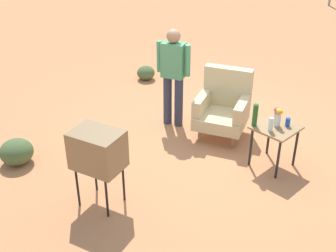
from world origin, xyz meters
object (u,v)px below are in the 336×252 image
object	(u,v)px
bottle_wine_green	(255,115)
flower_vase	(278,116)
armchair	(223,106)
soda_can_red	(277,116)
soda_can_blue	(288,122)
tv_on_stand	(98,150)
side_table	(275,133)
bottle_short_clear	(271,124)
person_standing	(173,72)

from	to	relation	value
bottle_wine_green	flower_vase	world-z (taller)	bottle_wine_green
armchair	soda_can_red	world-z (taller)	armchair
soda_can_blue	bottle_wine_green	xyz separation A→B (m)	(-0.33, -0.31, 0.10)
soda_can_red	flower_vase	distance (m)	0.20
soda_can_red	soda_can_blue	size ratio (longest dim) A/B	1.00
soda_can_blue	flower_vase	distance (m)	0.17
tv_on_stand	soda_can_blue	distance (m)	2.63
flower_vase	side_table	bearing A→B (deg)	-66.44
tv_on_stand	soda_can_blue	size ratio (longest dim) A/B	8.44
tv_on_stand	soda_can_red	world-z (taller)	tv_on_stand
bottle_wine_green	tv_on_stand	bearing A→B (deg)	-111.03
bottle_short_clear	flower_vase	distance (m)	0.19
soda_can_red	bottle_short_clear	size ratio (longest dim) A/B	0.61
armchair	tv_on_stand	bearing A→B (deg)	-88.60
tv_on_stand	bottle_wine_green	world-z (taller)	tv_on_stand
bottle_short_clear	bottle_wine_green	bearing A→B (deg)	-173.50
soda_can_blue	bottle_wine_green	size ratio (longest dim) A/B	0.38
person_standing	soda_can_red	size ratio (longest dim) A/B	13.44
flower_vase	person_standing	bearing A→B (deg)	-175.08
bottle_short_clear	person_standing	bearing A→B (deg)	179.18
armchair	side_table	xyz separation A→B (m)	(1.09, -0.21, 0.04)
bottle_wine_green	flower_vase	xyz separation A→B (m)	(0.22, 0.21, -0.01)
bottle_wine_green	soda_can_red	bearing A→B (deg)	72.19
bottle_short_clear	flower_vase	world-z (taller)	flower_vase
bottle_short_clear	flower_vase	size ratio (longest dim) A/B	0.75
soda_can_red	flower_vase	xyz separation A→B (m)	(0.11, -0.15, 0.09)
side_table	flower_vase	distance (m)	0.24
armchair	flower_vase	size ratio (longest dim) A/B	4.00
side_table	bottle_short_clear	xyz separation A→B (m)	(0.01, -0.16, 0.19)
tv_on_stand	bottle_short_clear	distance (m)	2.34
soda_can_red	person_standing	bearing A→B (deg)	-169.91
person_standing	soda_can_blue	bearing A→B (deg)	7.50
soda_can_red	soda_can_blue	distance (m)	0.22
soda_can_blue	flower_vase	size ratio (longest dim) A/B	0.46
tv_on_stand	bottle_short_clear	world-z (taller)	tv_on_stand
side_table	flower_vase	xyz separation A→B (m)	(-0.01, 0.03, 0.24)
armchair	soda_can_red	xyz separation A→B (m)	(0.97, -0.03, 0.20)
side_table	flower_vase	bearing A→B (deg)	113.56
armchair	soda_can_blue	bearing A→B (deg)	-3.98
person_standing	soda_can_blue	distance (m)	2.00
soda_can_blue	flower_vase	bearing A→B (deg)	-137.63
tv_on_stand	bottle_short_clear	xyz separation A→B (m)	(1.04, 2.09, -0.05)
bottle_wine_green	person_standing	bearing A→B (deg)	178.09
person_standing	bottle_short_clear	size ratio (longest dim) A/B	8.20
tv_on_stand	soda_can_red	distance (m)	2.60
tv_on_stand	soda_can_red	xyz separation A→B (m)	(0.91, 2.43, -0.09)
armchair	tv_on_stand	world-z (taller)	armchair
armchair	side_table	size ratio (longest dim) A/B	1.67
person_standing	flower_vase	distance (m)	1.87
soda_can_red	soda_can_blue	xyz separation A→B (m)	(0.21, -0.05, 0.00)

